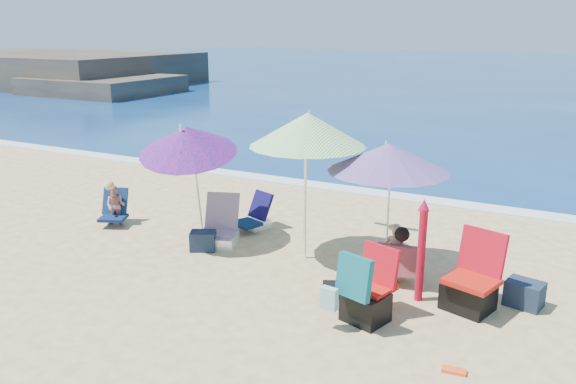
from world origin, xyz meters
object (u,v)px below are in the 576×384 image
at_px(furled_umbrella, 422,246).
at_px(camp_chair_left, 471,287).
at_px(person_left, 115,205).
at_px(umbrella_striped, 308,130).
at_px(umbrella_turquoise, 388,158).
at_px(chair_navy, 255,219).
at_px(person_center, 397,256).
at_px(camp_chair_right, 365,296).
at_px(chair_rainbow, 220,231).
at_px(umbrella_blue, 187,140).

distance_m(furled_umbrella, camp_chair_left, 0.78).
bearing_deg(person_left, camp_chair_left, -3.22).
bearing_deg(camp_chair_left, umbrella_striped, 167.63).
height_order(umbrella_turquoise, chair_navy, umbrella_turquoise).
bearing_deg(person_center, camp_chair_right, -90.90).
bearing_deg(chair_rainbow, chair_navy, 81.71).
relative_size(umbrella_turquoise, furled_umbrella, 1.63).
relative_size(umbrella_striped, furled_umbrella, 1.66).
distance_m(umbrella_blue, chair_navy, 2.00).
height_order(furled_umbrella, person_left, furled_umbrella).
distance_m(chair_rainbow, camp_chair_left, 4.11).
distance_m(umbrella_striped, umbrella_blue, 1.97).
xyz_separation_m(umbrella_striped, camp_chair_left, (2.55, -0.56, -1.69)).
relative_size(umbrella_turquoise, camp_chair_left, 2.20).
bearing_deg(umbrella_blue, chair_rainbow, 30.35).
bearing_deg(chair_rainbow, furled_umbrella, -8.22).
xyz_separation_m(umbrella_turquoise, camp_chair_left, (1.33, -0.60, -1.40)).
bearing_deg(camp_chair_right, chair_rainbow, 155.78).
height_order(umbrella_blue, person_left, umbrella_blue).
height_order(chair_navy, camp_chair_left, camp_chair_left).
relative_size(umbrella_striped, umbrella_blue, 1.08).
relative_size(camp_chair_left, camp_chair_right, 1.09).
distance_m(furled_umbrella, person_center, 0.64).
height_order(umbrella_striped, person_left, umbrella_striped).
bearing_deg(person_left, umbrella_turquoise, 2.94).
height_order(umbrella_striped, person_center, umbrella_striped).
bearing_deg(chair_navy, person_left, -156.46).
bearing_deg(umbrella_striped, person_center, -9.60).
xyz_separation_m(furled_umbrella, chair_rainbow, (-3.44, 0.50, -0.55)).
bearing_deg(umbrella_blue, camp_chair_right, -18.27).
bearing_deg(camp_chair_left, person_center, 163.80).
height_order(furled_umbrella, person_center, furled_umbrella).
relative_size(umbrella_blue, person_left, 2.60).
height_order(umbrella_blue, person_center, umbrella_blue).
relative_size(umbrella_turquoise, umbrella_blue, 1.05).
bearing_deg(chair_navy, chair_rainbow, -98.29).
bearing_deg(person_left, chair_rainbow, 2.68).
xyz_separation_m(umbrella_blue, chair_rainbow, (0.39, 0.23, -1.53)).
relative_size(chair_navy, chair_rainbow, 0.96).
relative_size(umbrella_striped, camp_chair_right, 2.46).
xyz_separation_m(umbrella_turquoise, person_center, (0.28, -0.30, -1.29)).
height_order(camp_chair_left, camp_chair_right, camp_chair_left).
xyz_separation_m(umbrella_striped, umbrella_blue, (-1.93, -0.34, -0.26)).
relative_size(chair_navy, person_center, 0.99).
xyz_separation_m(umbrella_blue, furled_umbrella, (3.84, -0.27, -0.98)).
bearing_deg(chair_rainbow, camp_chair_left, -6.33).
xyz_separation_m(umbrella_striped, person_center, (1.49, -0.25, -1.59)).
xyz_separation_m(umbrella_blue, person_center, (3.42, 0.08, -1.33)).
height_order(chair_navy, camp_chair_right, camp_chair_right).
bearing_deg(umbrella_blue, umbrella_striped, 9.89).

